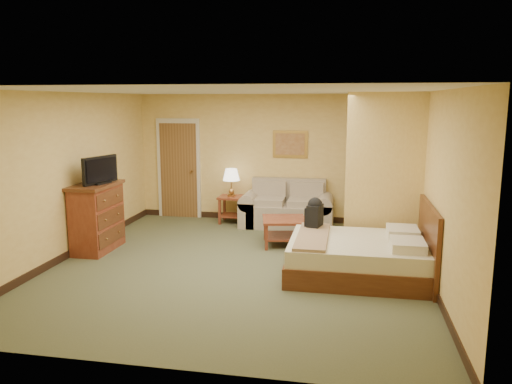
% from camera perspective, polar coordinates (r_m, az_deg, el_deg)
% --- Properties ---
extents(floor, '(6.00, 6.00, 0.00)m').
position_cam_1_polar(floor, '(7.64, -2.03, -8.42)').
color(floor, '#4D5235').
rests_on(floor, ground).
extents(ceiling, '(6.00, 6.00, 0.00)m').
position_cam_1_polar(ceiling, '(7.24, -2.17, 11.46)').
color(ceiling, white).
rests_on(ceiling, back_wall).
extents(back_wall, '(5.50, 0.02, 2.60)m').
position_cam_1_polar(back_wall, '(10.25, 1.59, 3.87)').
color(back_wall, '#E1BA60').
rests_on(back_wall, floor).
extents(left_wall, '(0.02, 6.00, 2.60)m').
position_cam_1_polar(left_wall, '(8.37, -20.81, 1.71)').
color(left_wall, '#E1BA60').
rests_on(left_wall, floor).
extents(right_wall, '(0.02, 6.00, 2.60)m').
position_cam_1_polar(right_wall, '(7.25, 19.64, 0.53)').
color(right_wall, '#E1BA60').
rests_on(right_wall, floor).
extents(partition, '(1.20, 0.15, 2.60)m').
position_cam_1_polar(partition, '(8.09, 14.44, 1.78)').
color(partition, '#E1BA60').
rests_on(partition, floor).
extents(door, '(0.94, 0.16, 2.10)m').
position_cam_1_polar(door, '(10.73, -8.80, 2.60)').
color(door, beige).
rests_on(door, floor).
extents(baseboard, '(5.50, 0.02, 0.12)m').
position_cam_1_polar(baseboard, '(10.45, 1.55, -2.90)').
color(baseboard, black).
rests_on(baseboard, floor).
extents(loveseat, '(1.82, 0.85, 0.92)m').
position_cam_1_polar(loveseat, '(9.94, 3.56, -2.20)').
color(loveseat, tan).
rests_on(loveseat, floor).
extents(side_table, '(0.50, 0.50, 0.55)m').
position_cam_1_polar(side_table, '(10.20, -2.81, -1.51)').
color(side_table, maroon).
rests_on(side_table, floor).
extents(table_lamp, '(0.34, 0.34, 0.56)m').
position_cam_1_polar(table_lamp, '(10.09, -2.84, 1.91)').
color(table_lamp, '#A3753B').
rests_on(table_lamp, side_table).
extents(coffee_table, '(0.86, 0.86, 0.47)m').
position_cam_1_polar(coffee_table, '(8.63, 3.21, -3.89)').
color(coffee_table, maroon).
rests_on(coffee_table, floor).
extents(wall_picture, '(0.70, 0.04, 0.55)m').
position_cam_1_polar(wall_picture, '(10.14, 3.92, 5.48)').
color(wall_picture, '#B78E3F').
rests_on(wall_picture, back_wall).
extents(dresser, '(0.56, 1.06, 1.13)m').
position_cam_1_polar(dresser, '(8.67, -17.70, -2.73)').
color(dresser, maroon).
rests_on(dresser, floor).
extents(tv, '(0.27, 0.73, 0.45)m').
position_cam_1_polar(tv, '(8.49, -17.39, 2.32)').
color(tv, black).
rests_on(tv, dresser).
extents(bed, '(1.96, 1.65, 1.07)m').
position_cam_1_polar(bed, '(7.29, 12.00, -7.18)').
color(bed, '#482211').
rests_on(bed, floor).
extents(backpack, '(0.25, 0.32, 0.49)m').
position_cam_1_polar(backpack, '(7.68, 6.75, -2.34)').
color(backpack, black).
rests_on(backpack, bed).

